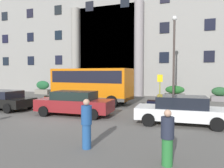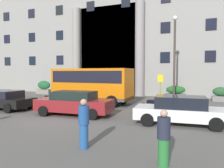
{
  "view_description": "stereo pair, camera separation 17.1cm",
  "coord_description": "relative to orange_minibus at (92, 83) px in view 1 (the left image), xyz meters",
  "views": [
    {
      "loc": [
        6.88,
        -10.26,
        2.56
      ],
      "look_at": [
        1.71,
        4.03,
        1.75
      ],
      "focal_mm": 34.21,
      "sensor_mm": 36.0,
      "label": 1
    },
    {
      "loc": [
        7.04,
        -10.2,
        2.56
      ],
      "look_at": [
        1.71,
        4.03,
        1.75
      ],
      "focal_mm": 34.21,
      "sensor_mm": 36.0,
      "label": 2
    }
  ],
  "objects": [
    {
      "name": "pedestrian_child_trailing",
      "position": [
        4.25,
        -9.4,
        -0.86
      ],
      "size": [
        0.36,
        0.36,
        1.68
      ],
      "rotation": [
        0.0,
        0.0,
        0.2
      ],
      "color": "#224F8D",
      "rests_on": "ground_plane"
    },
    {
      "name": "pedestrian_man_crossing",
      "position": [
        6.93,
        -9.84,
        -0.93
      ],
      "size": [
        0.36,
        0.36,
        1.56
      ],
      "rotation": [
        0.0,
        0.0,
        1.46
      ],
      "color": "#277332",
      "rests_on": "ground_plane"
    },
    {
      "name": "scooter_by_planter",
      "position": [
        5.37,
        -2.19,
        -1.25
      ],
      "size": [
        2.07,
        0.55,
        0.89
      ],
      "rotation": [
        0.0,
        0.0,
        -0.03
      ],
      "color": "black",
      "rests_on": "ground_plane"
    },
    {
      "name": "bus_stop_sign",
      "position": [
        5.22,
        1.97,
        -0.21
      ],
      "size": [
        0.44,
        0.08,
        2.4
      ],
      "color": "#98971B",
      "rests_on": "ground_plane"
    },
    {
      "name": "parked_sedan_second",
      "position": [
        -4.73,
        -4.5,
        -1.02
      ],
      "size": [
        4.62,
        2.24,
        1.32
      ],
      "rotation": [
        0.0,
        0.0,
        -0.05
      ],
      "color": "black",
      "rests_on": "ground_plane"
    },
    {
      "name": "parked_sedan_far",
      "position": [
        7.11,
        -4.76,
        -1.0
      ],
      "size": [
        4.48,
        2.14,
        1.4
      ],
      "rotation": [
        0.0,
        0.0,
        0.05
      ],
      "color": "white",
      "rests_on": "ground_plane"
    },
    {
      "name": "hedge_planter_west",
      "position": [
        -8.97,
        5.3,
        -0.94
      ],
      "size": [
        1.83,
        0.76,
        1.58
      ],
      "color": "gray",
      "rests_on": "ground_plane"
    },
    {
      "name": "hedge_planter_far_west",
      "position": [
        -3.15,
        5.23,
        -0.96
      ],
      "size": [
        2.16,
        0.85,
        1.54
      ],
      "color": "slate",
      "rests_on": "ground_plane"
    },
    {
      "name": "motorcycle_far_end",
      "position": [
        -7.22,
        -2.16,
        -1.26
      ],
      "size": [
        1.91,
        0.55,
        0.89
      ],
      "rotation": [
        0.0,
        0.0,
        -0.01
      ],
      "color": "black",
      "rests_on": "ground_plane"
    },
    {
      "name": "orange_minibus",
      "position": [
        0.0,
        0.0,
        0.0
      ],
      "size": [
        6.59,
        2.86,
        2.88
      ],
      "rotation": [
        0.0,
        0.0,
        -0.05
      ],
      "color": "orange",
      "rests_on": "ground_plane"
    },
    {
      "name": "hedge_planter_east",
      "position": [
        6.21,
        5.19,
        -1.07
      ],
      "size": [
        1.83,
        0.85,
        1.33
      ],
      "color": "slate",
      "rests_on": "ground_plane"
    },
    {
      "name": "lamppost_plaza_centre",
      "position": [
        6.23,
        2.91,
        2.55
      ],
      "size": [
        0.4,
        0.4,
        7.27
      ],
      "color": "#3F3531",
      "rests_on": "ground_plane"
    },
    {
      "name": "motorcycle_near_kerb",
      "position": [
        -2.4,
        -2.46,
        -1.26
      ],
      "size": [
        1.88,
        0.7,
        0.89
      ],
      "rotation": [
        0.0,
        0.0,
        -0.25
      ],
      "color": "black",
      "rests_on": "ground_plane"
    },
    {
      "name": "ground_plane",
      "position": [
        0.57,
        -5.5,
        -1.77
      ],
      "size": [
        80.0,
        64.0,
        0.12
      ],
      "primitive_type": "cube",
      "color": "#5B5853"
    },
    {
      "name": "office_building_facade",
      "position": [
        0.56,
        11.98,
        7.73
      ],
      "size": [
        43.59,
        9.76,
        18.9
      ],
      "color": "gray",
      "rests_on": "ground_plane"
    },
    {
      "name": "parked_coupe_end",
      "position": [
        1.03,
        -4.59,
        -0.96
      ],
      "size": [
        4.62,
        2.14,
        1.45
      ],
      "rotation": [
        0.0,
        0.0,
        0.05
      ],
      "color": "maroon",
      "rests_on": "ground_plane"
    },
    {
      "name": "hedge_planter_entrance_right",
      "position": [
        10.06,
        5.35,
        -1.09
      ],
      "size": [
        1.42,
        0.81,
        1.28
      ],
      "color": "slate",
      "rests_on": "ground_plane"
    }
  ]
}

